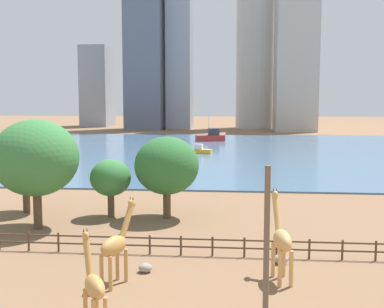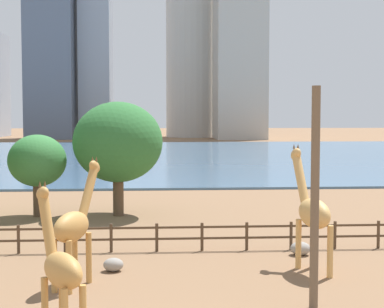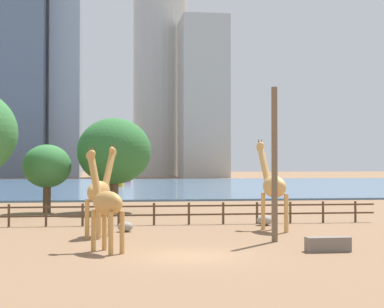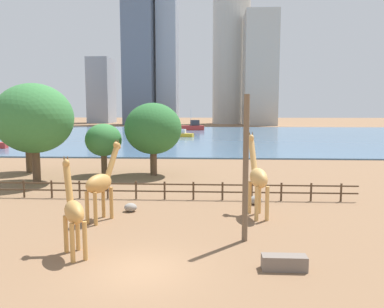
{
  "view_description": "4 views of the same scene",
  "coord_description": "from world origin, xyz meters",
  "px_view_note": "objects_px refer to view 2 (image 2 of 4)",
  "views": [
    {
      "loc": [
        2.9,
        -18.48,
        10.16
      ],
      "look_at": [
        -1.95,
        35.49,
        4.05
      ],
      "focal_mm": 45.0,
      "sensor_mm": 36.0,
      "label": 1
    },
    {
      "loc": [
        -0.7,
        -14.55,
        6.2
      ],
      "look_at": [
        2.38,
        32.44,
        3.13
      ],
      "focal_mm": 55.0,
      "sensor_mm": 36.0,
      "label": 2
    },
    {
      "loc": [
        -2.94,
        -22.63,
        3.54
      ],
      "look_at": [
        3.43,
        25.01,
        4.43
      ],
      "focal_mm": 55.0,
      "sensor_mm": 36.0,
      "label": 3
    },
    {
      "loc": [
        2.78,
        -14.18,
        6.43
      ],
      "look_at": [
        0.88,
        21.93,
        2.11
      ],
      "focal_mm": 35.0,
      "sensor_mm": 36.0,
      "label": 4
    }
  ],
  "objects_px": {
    "giraffe_young": "(312,212)",
    "boulder_by_pole": "(113,265)",
    "tree_center_broad": "(37,161)",
    "boat_ferry": "(142,142)",
    "boulder_near_fence": "(300,248)",
    "boat_sailboat": "(134,153)",
    "giraffe_companion": "(61,269)",
    "giraffe_tall": "(74,226)",
    "utility_pole": "(315,198)",
    "tree_left_large": "(118,142)"
  },
  "relations": [
    {
      "from": "boat_sailboat",
      "to": "boulder_by_pole",
      "type": "bearing_deg",
      "value": -74.87
    },
    {
      "from": "utility_pole",
      "to": "boat_sailboat",
      "type": "height_order",
      "value": "utility_pole"
    },
    {
      "from": "tree_center_broad",
      "to": "giraffe_companion",
      "type": "bearing_deg",
      "value": -77.37
    },
    {
      "from": "boulder_near_fence",
      "to": "giraffe_companion",
      "type": "bearing_deg",
      "value": -134.02
    },
    {
      "from": "tree_left_large",
      "to": "boat_sailboat",
      "type": "bearing_deg",
      "value": 90.69
    },
    {
      "from": "tree_left_large",
      "to": "tree_center_broad",
      "type": "relative_size",
      "value": 1.4
    },
    {
      "from": "giraffe_companion",
      "to": "tree_center_broad",
      "type": "xyz_separation_m",
      "value": [
        -4.57,
        20.39,
        1.4
      ]
    },
    {
      "from": "giraffe_companion",
      "to": "tree_left_large",
      "type": "relative_size",
      "value": 0.61
    },
    {
      "from": "boulder_near_fence",
      "to": "boat_ferry",
      "type": "bearing_deg",
      "value": 95.72
    },
    {
      "from": "giraffe_companion",
      "to": "boulder_by_pole",
      "type": "relative_size",
      "value": 5.4
    },
    {
      "from": "giraffe_companion",
      "to": "giraffe_young",
      "type": "relative_size",
      "value": 0.86
    },
    {
      "from": "utility_pole",
      "to": "boat_ferry",
      "type": "bearing_deg",
      "value": 94.46
    },
    {
      "from": "boulder_near_fence",
      "to": "boulder_by_pole",
      "type": "height_order",
      "value": "boulder_near_fence"
    },
    {
      "from": "boulder_near_fence",
      "to": "giraffe_young",
      "type": "bearing_deg",
      "value": -95.22
    },
    {
      "from": "utility_pole",
      "to": "boulder_near_fence",
      "type": "height_order",
      "value": "utility_pole"
    },
    {
      "from": "giraffe_tall",
      "to": "tree_center_broad",
      "type": "bearing_deg",
      "value": 37.17
    },
    {
      "from": "giraffe_tall",
      "to": "tree_center_broad",
      "type": "relative_size",
      "value": 0.92
    },
    {
      "from": "giraffe_tall",
      "to": "giraffe_young",
      "type": "distance_m",
      "value": 9.24
    },
    {
      "from": "giraffe_tall",
      "to": "tree_center_broad",
      "type": "distance_m",
      "value": 15.79
    },
    {
      "from": "boulder_near_fence",
      "to": "boat_ferry",
      "type": "relative_size",
      "value": 0.12
    },
    {
      "from": "giraffe_young",
      "to": "utility_pole",
      "type": "xyz_separation_m",
      "value": [
        -1.12,
        -4.38,
        1.19
      ]
    },
    {
      "from": "giraffe_young",
      "to": "boulder_near_fence",
      "type": "height_order",
      "value": "giraffe_young"
    },
    {
      "from": "boulder_by_pole",
      "to": "boat_ferry",
      "type": "bearing_deg",
      "value": 90.4
    },
    {
      "from": "utility_pole",
      "to": "tree_left_large",
      "type": "xyz_separation_m",
      "value": [
        -7.33,
        18.14,
        0.99
      ]
    },
    {
      "from": "giraffe_companion",
      "to": "boulder_by_pole",
      "type": "xyz_separation_m",
      "value": [
        0.93,
        7.18,
        -1.74
      ]
    },
    {
      "from": "utility_pole",
      "to": "tree_center_broad",
      "type": "relative_size",
      "value": 1.41
    },
    {
      "from": "giraffe_young",
      "to": "boulder_by_pole",
      "type": "relative_size",
      "value": 6.26
    },
    {
      "from": "giraffe_young",
      "to": "boulder_by_pole",
      "type": "distance_m",
      "value": 8.17
    },
    {
      "from": "giraffe_tall",
      "to": "tree_center_broad",
      "type": "height_order",
      "value": "tree_center_broad"
    },
    {
      "from": "tree_center_broad",
      "to": "boat_ferry",
      "type": "relative_size",
      "value": 0.68
    },
    {
      "from": "boulder_near_fence",
      "to": "boulder_by_pole",
      "type": "xyz_separation_m",
      "value": [
        -8.13,
        -2.2,
        -0.03
      ]
    },
    {
      "from": "giraffe_young",
      "to": "boulder_by_pole",
      "type": "bearing_deg",
      "value": 76.55
    },
    {
      "from": "tree_left_large",
      "to": "boat_ferry",
      "type": "xyz_separation_m",
      "value": [
        -0.06,
        76.51,
        -3.31
      ]
    },
    {
      "from": "boulder_by_pole",
      "to": "tree_center_broad",
      "type": "bearing_deg",
      "value": 112.62
    },
    {
      "from": "giraffe_companion",
      "to": "boat_ferry",
      "type": "xyz_separation_m",
      "value": [
        0.3,
        96.89,
        -0.77
      ]
    },
    {
      "from": "utility_pole",
      "to": "boulder_by_pole",
      "type": "height_order",
      "value": "utility_pole"
    },
    {
      "from": "utility_pole",
      "to": "boat_ferry",
      "type": "xyz_separation_m",
      "value": [
        -7.38,
        94.65,
        -2.33
      ]
    },
    {
      "from": "tree_left_large",
      "to": "tree_center_broad",
      "type": "distance_m",
      "value": 5.06
    },
    {
      "from": "boulder_near_fence",
      "to": "tree_center_broad",
      "type": "distance_m",
      "value": 17.8
    },
    {
      "from": "boulder_by_pole",
      "to": "boat_sailboat",
      "type": "xyz_separation_m",
      "value": [
        -1.17,
        61.92,
        0.53
      ]
    },
    {
      "from": "tree_center_broad",
      "to": "giraffe_young",
      "type": "bearing_deg",
      "value": -45.84
    },
    {
      "from": "boat_ferry",
      "to": "boat_sailboat",
      "type": "bearing_deg",
      "value": 73.9
    },
    {
      "from": "giraffe_companion",
      "to": "giraffe_young",
      "type": "height_order",
      "value": "giraffe_young"
    },
    {
      "from": "boulder_near_fence",
      "to": "tree_left_large",
      "type": "bearing_deg",
      "value": 128.35
    },
    {
      "from": "giraffe_tall",
      "to": "boulder_by_pole",
      "type": "height_order",
      "value": "giraffe_tall"
    },
    {
      "from": "boulder_by_pole",
      "to": "giraffe_companion",
      "type": "bearing_deg",
      "value": -97.41
    },
    {
      "from": "giraffe_young",
      "to": "boat_sailboat",
      "type": "xyz_separation_m",
      "value": [
        -9.04,
        62.49,
        -1.58
      ]
    },
    {
      "from": "utility_pole",
      "to": "boulder_near_fence",
      "type": "bearing_deg",
      "value": 79.08
    },
    {
      "from": "boulder_near_fence",
      "to": "tree_center_broad",
      "type": "height_order",
      "value": "tree_center_broad"
    },
    {
      "from": "giraffe_young",
      "to": "giraffe_tall",
      "type": "bearing_deg",
      "value": 89.27
    }
  ]
}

